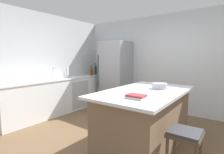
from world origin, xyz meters
TOP-DOWN VIEW (x-y plane):
  - ground_plane at (0.00, 0.00)m, footprint 7.20×7.20m
  - wall_rear at (0.00, 2.25)m, footprint 6.00×0.10m
  - wall_left at (-2.45, 0.00)m, footprint 0.10×6.00m
  - counter_run_left at (-2.10, 0.50)m, footprint 0.64×3.23m
  - kitchen_island at (0.51, 0.19)m, footprint 1.10×1.91m
  - refrigerator at (-1.25, 1.83)m, footprint 0.79×0.78m
  - bar_stool at (1.26, -0.33)m, footprint 0.36×0.36m
  - sink_faucet at (-2.14, 0.30)m, footprint 0.15×0.05m
  - paper_towel_roll at (-2.08, 0.67)m, footprint 0.14×0.14m
  - olive_oil_bottle at (-2.12, 2.00)m, footprint 0.05×0.05m
  - gin_bottle at (-2.06, 1.90)m, footprint 0.07×0.07m
  - wine_bottle at (-2.03, 1.80)m, footprint 0.07×0.07m
  - whiskey_bottle at (-2.14, 1.71)m, footprint 0.07×0.07m
  - syrup_bottle at (-2.02, 1.62)m, footprint 0.06×0.06m
  - vinegar_bottle at (-2.00, 1.53)m, footprint 0.06×0.06m
  - cookbook_stack at (0.65, -0.39)m, footprint 0.24×0.19m
  - mixing_bowl at (0.63, 0.47)m, footprint 0.25×0.25m

SIDE VIEW (x-z plane):
  - ground_plane at x=0.00m, z-range 0.00..0.00m
  - counter_run_left at x=-2.10m, z-range 0.00..0.91m
  - kitchen_island at x=0.51m, z-range 0.01..0.93m
  - bar_stool at x=1.26m, z-range 0.20..0.82m
  - cookbook_stack at x=0.65m, z-range 0.92..0.97m
  - refrigerator at x=-1.25m, z-range 0.00..1.92m
  - mixing_bowl at x=0.63m, z-range 0.92..1.02m
  - syrup_bottle at x=-2.02m, z-range 0.89..1.13m
  - vinegar_bottle at x=-2.00m, z-range 0.88..1.14m
  - gin_bottle at x=-2.06m, z-range 0.88..1.17m
  - whiskey_bottle at x=-2.14m, z-range 0.88..1.19m
  - paper_towel_roll at x=-2.08m, z-range 0.89..1.20m
  - olive_oil_bottle at x=-2.12m, z-range 0.87..1.23m
  - wine_bottle at x=-2.03m, z-range 0.87..1.24m
  - sink_faucet at x=-2.14m, z-range 0.92..1.22m
  - wall_rear at x=0.00m, z-range 0.00..2.60m
  - wall_left at x=-2.45m, z-range 0.00..2.60m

